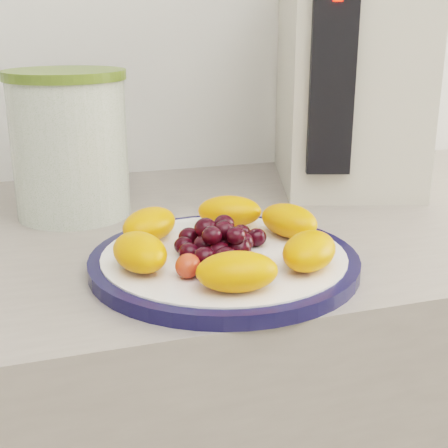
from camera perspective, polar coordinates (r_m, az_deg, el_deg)
name	(u,v)px	position (r m, az deg, el deg)	size (l,w,h in m)	color
plate_rim	(224,262)	(0.67, 0.00, -3.47)	(0.29, 0.29, 0.01)	#111137
plate_face	(224,261)	(0.67, 0.00, -3.39)	(0.26, 0.26, 0.02)	white
canister	(70,149)	(0.85, -13.88, 6.67)	(0.15, 0.15, 0.18)	#34581A
canister_lid	(64,75)	(0.84, -14.39, 13.09)	(0.16, 0.16, 0.01)	#516723
appliance_body	(349,73)	(1.01, 11.32, 13.39)	(0.20, 0.28, 0.35)	beige
appliance_panel	(332,78)	(0.86, 9.86, 12.99)	(0.06, 0.02, 0.26)	black
fruit_plate	(224,239)	(0.66, -0.02, -1.38)	(0.25, 0.25, 0.04)	orange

